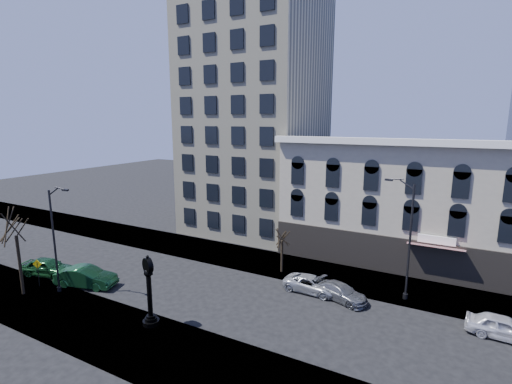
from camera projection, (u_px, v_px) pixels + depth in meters
The scene contains 16 objects.
ground at pixel (212, 292), 30.71m from camera, with size 160.00×160.00×0.00m, color black.
sidewalk_far at pixel (257, 260), 37.62m from camera, with size 160.00×6.00×0.12m, color gray.
sidewalk_near at pixel (140, 342), 23.78m from camera, with size 160.00×6.00×0.12m, color gray.
cream_tower at pixel (255, 77), 46.21m from camera, with size 15.90×15.40×42.50m.
victorian_row at pixel (397, 201), 37.74m from camera, with size 22.60×11.19×12.50m.
street_clock at pixel (149, 294), 25.28m from camera, with size 1.14×1.14×5.04m.
street_lamp_near at pixel (57, 212), 29.09m from camera, with size 2.34×0.41×9.04m.
street_lamp_far at pixel (403, 207), 28.41m from camera, with size 2.52×0.61×9.76m.
bare_tree_near at pixel (15, 223), 29.10m from camera, with size 4.64×4.64×7.96m.
bare_tree_far at pixel (282, 234), 33.98m from camera, with size 2.85×2.85×4.89m.
warning_sign at pixel (38, 268), 31.28m from camera, with size 0.73×0.36×2.39m.
car_near_a at pixel (48, 267), 33.92m from camera, with size 1.96×4.86×1.66m, color #143F1E.
car_near_b at pixel (86, 277), 31.72m from camera, with size 1.81×5.18×1.71m, color #143F1E.
car_far_a at pixel (312, 284), 30.75m from camera, with size 2.17×4.70×1.31m, color #A5A8AD.
car_far_b at pixel (341, 292), 29.36m from camera, with size 1.81×4.45×1.29m, color #595B60.
car_far_c at pixel (504, 327), 24.15m from camera, with size 1.78×4.42×1.51m, color silver.
Camera 1 is at (16.75, -23.43, 14.02)m, focal length 26.00 mm.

